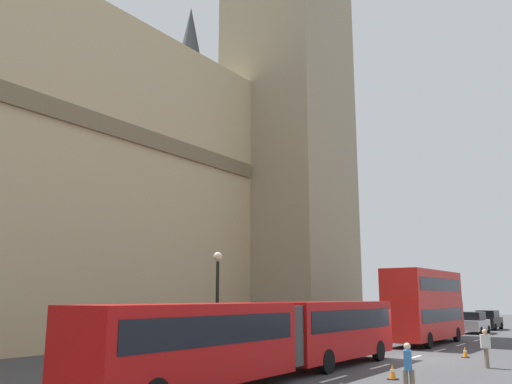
# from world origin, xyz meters

# --- Properties ---
(ground_plane) EXTENTS (160.00, 160.00, 0.00)m
(ground_plane) POSITION_xyz_m (0.00, 0.00, 0.00)
(ground_plane) COLOR #424244
(lane_centre_marking) EXTENTS (34.40, 0.16, 0.01)m
(lane_centre_marking) POSITION_xyz_m (-1.33, 0.00, 0.00)
(lane_centre_marking) COLOR silver
(lane_centre_marking) RESTS_ON ground_plane
(articulated_bus) EXTENTS (18.68, 2.54, 2.90)m
(articulated_bus) POSITION_xyz_m (-9.39, 1.99, 1.75)
(articulated_bus) COLOR #B20F0F
(articulated_bus) RESTS_ON ground_plane
(double_decker_bus) EXTENTS (10.00, 2.54, 4.90)m
(double_decker_bus) POSITION_xyz_m (9.42, 2.00, 2.71)
(double_decker_bus) COLOR red
(double_decker_bus) RESTS_ON ground_plane
(sedan_lead) EXTENTS (4.40, 1.86, 1.85)m
(sedan_lead) POSITION_xyz_m (22.66, 2.03, 0.91)
(sedan_lead) COLOR #B7B7BC
(sedan_lead) RESTS_ON ground_plane
(sedan_trailing) EXTENTS (4.40, 1.86, 1.85)m
(sedan_trailing) POSITION_xyz_m (29.31, 2.21, 0.91)
(sedan_trailing) COLOR black
(sedan_trailing) RESTS_ON ground_plane
(traffic_cone_west) EXTENTS (0.36, 0.36, 0.58)m
(traffic_cone_west) POSITION_xyz_m (-7.05, -1.92, 0.28)
(traffic_cone_west) COLOR black
(traffic_cone_west) RESTS_ON ground_plane
(traffic_cone_middle) EXTENTS (0.36, 0.36, 0.58)m
(traffic_cone_middle) POSITION_xyz_m (2.47, -2.23, 0.28)
(traffic_cone_middle) COLOR black
(traffic_cone_middle) RESTS_ON ground_plane
(street_lamp) EXTENTS (0.44, 0.44, 5.27)m
(street_lamp) POSITION_xyz_m (-7.49, 6.50, 3.06)
(street_lamp) COLOR black
(street_lamp) RESTS_ON ground_plane
(pedestrian_near_cones) EXTENTS (0.46, 0.36, 1.69)m
(pedestrian_near_cones) POSITION_xyz_m (-10.54, -3.81, 0.91)
(pedestrian_near_cones) COLOR #726651
(pedestrian_near_cones) RESTS_ON ground_plane
(pedestrian_by_kerb) EXTENTS (0.38, 0.46, 1.69)m
(pedestrian_by_kerb) POSITION_xyz_m (-1.39, -4.13, 0.91)
(pedestrian_by_kerb) COLOR #726651
(pedestrian_by_kerb) RESTS_ON ground_plane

